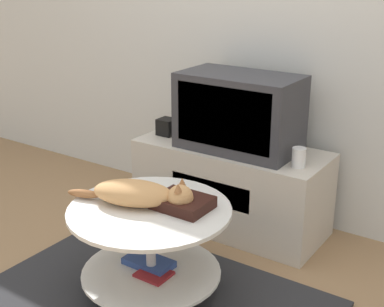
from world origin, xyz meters
name	(u,v)px	position (x,y,z in m)	size (l,w,h in m)	color
ground_plane	(153,304)	(0.00, 0.00, 0.00)	(12.00, 12.00, 0.00)	#93704C
rug	(153,302)	(0.00, 0.00, 0.01)	(1.53, 1.01, 0.02)	#28282B
tv_stand	(231,186)	(-0.11, 0.88, 0.24)	(1.10, 0.46, 0.49)	beige
tv	(239,112)	(-0.06, 0.87, 0.70)	(0.65, 0.37, 0.42)	#333338
speaker	(167,127)	(-0.55, 0.85, 0.54)	(0.10, 0.10, 0.10)	black
mug	(299,157)	(0.33, 0.80, 0.54)	(0.07, 0.07, 0.10)	white
coffee_table	(150,240)	(-0.04, 0.04, 0.30)	(0.72, 0.72, 0.44)	#B2B2B7
dvd_box	(183,203)	(0.08, 0.12, 0.48)	(0.24, 0.19, 0.05)	black
cat	(140,194)	(-0.09, 0.04, 0.51)	(0.57, 0.29, 0.14)	tan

